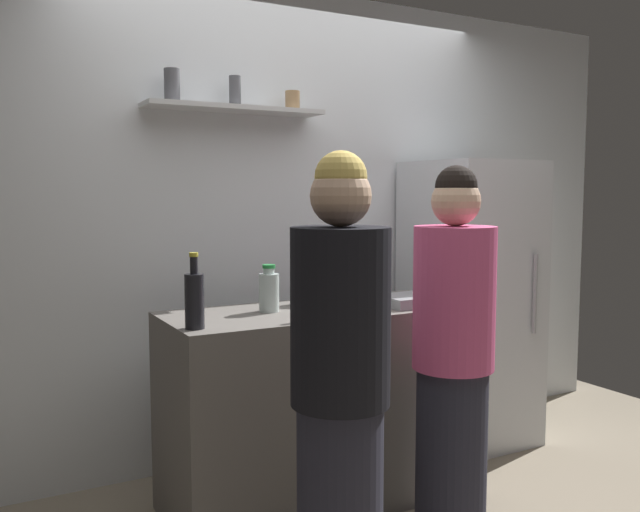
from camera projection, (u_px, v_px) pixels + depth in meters
back_wall_assembly at (284, 224)px, 3.82m from camera, size 4.80×0.32×2.60m
refrigerator at (470, 302)px, 4.01m from camera, size 0.63×0.68×1.66m
counter at (320, 405)px, 3.22m from camera, size 1.47×0.60×0.94m
baking_pan at (415, 300)px, 3.28m from camera, size 0.34×0.24×0.05m
utensil_holder at (306, 292)px, 3.29m from camera, size 0.12×0.12×0.21m
wine_bottle_pale_glass at (337, 289)px, 2.98m from camera, size 0.07×0.07×0.31m
wine_bottle_dark_glass at (194, 299)px, 2.69m from camera, size 0.08×0.08×0.31m
water_bottle_plastic at (269, 291)px, 3.09m from camera, size 0.09×0.09×0.22m
person_pink_top at (453, 360)px, 2.81m from camera, size 0.34×0.34×1.59m
person_blonde at (340, 394)px, 2.29m from camera, size 0.34×0.34×1.62m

